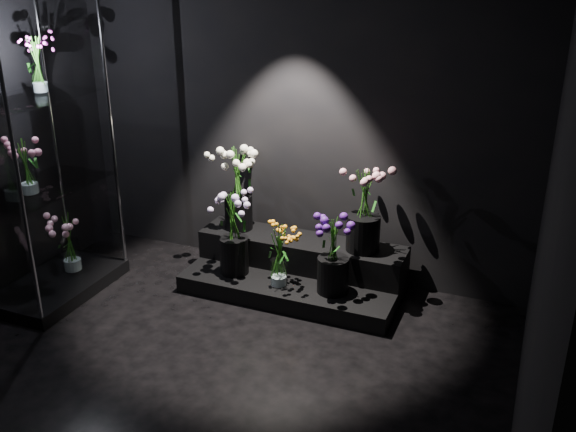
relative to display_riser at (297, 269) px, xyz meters
The scene contains 13 objects.
floor 1.66m from the display_riser, 95.66° to the right, with size 4.00×4.00×0.00m, color black.
wall_back 1.30m from the display_riser, 114.72° to the left, with size 4.00×4.00×0.00m, color black.
wall_right 2.76m from the display_riser, 41.86° to the right, with size 4.00×4.00×0.00m, color black.
display_riser is the anchor object (origin of this frame).
display_case 2.25m from the display_riser, 155.09° to the right, with size 0.65×1.09×2.39m.
bouquet_orange_bells 0.39m from the display_riser, 98.94° to the right, with size 0.31×0.31×0.53m.
bouquet_lilac 0.65m from the display_riser, 154.46° to the right, with size 0.38×0.38×0.71m.
bouquet_purple 0.55m from the display_riser, 30.17° to the right, with size 0.39×0.39×0.62m.
bouquet_cream_roses 0.89m from the display_riser, 168.73° to the left, with size 0.38×0.38×0.72m.
bouquet_pink_roses 0.82m from the display_riser, 10.63° to the left, with size 0.45×0.45×0.72m.
bouquet_case_pink 2.28m from the display_riser, 151.11° to the right, with size 0.35×0.35×0.42m.
bouquet_case_magenta 2.60m from the display_riser, 160.35° to the right, with size 0.23×0.23×0.42m.
bouquet_case_base_pink 1.93m from the display_riser, 160.51° to the right, with size 0.34×0.34×0.50m.
Camera 1 is at (1.93, -2.85, 2.62)m, focal length 40.00 mm.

